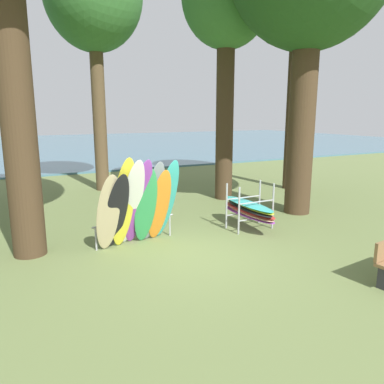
# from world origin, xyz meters

# --- Properties ---
(ground_plane) EXTENTS (80.00, 80.00, 0.00)m
(ground_plane) POSITION_xyz_m (0.00, 0.00, 0.00)
(ground_plane) COLOR olive
(lake_water) EXTENTS (80.00, 36.00, 0.10)m
(lake_water) POSITION_xyz_m (0.00, 30.58, 0.05)
(lake_water) COLOR #477084
(lake_water) RESTS_ON ground
(tree_far_left_back) EXTENTS (3.06, 3.06, 8.73)m
(tree_far_left_back) POSITION_xyz_m (3.56, 4.44, 6.71)
(tree_far_left_back) COLOR #42301E
(tree_far_left_back) RESTS_ON ground
(leaning_board_pile) EXTENTS (2.12, 1.23, 2.19)m
(leaning_board_pile) POSITION_xyz_m (-0.90, 0.92, 1.00)
(leaning_board_pile) COLOR #C6B289
(leaning_board_pile) RESTS_ON ground
(board_storage_rack) EXTENTS (1.15, 2.13, 1.25)m
(board_storage_rack) POSITION_xyz_m (2.23, 0.96, 0.55)
(board_storage_rack) COLOR #9EA0A5
(board_storage_rack) RESTS_ON ground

